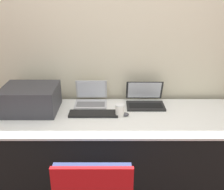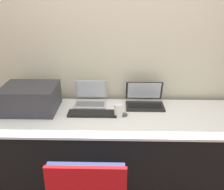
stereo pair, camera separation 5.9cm
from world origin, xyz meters
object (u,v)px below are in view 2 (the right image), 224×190
printer (30,97)px  laptop_left (91,99)px  laptop_right (145,100)px  coffee_cup (119,110)px  external_keyboard (92,113)px  mouse (124,114)px

printer → laptop_left: 0.55m
laptop_right → coffee_cup: 0.34m
laptop_right → external_keyboard: 0.52m
printer → coffee_cup: printer is taller
external_keyboard → coffee_cup: size_ratio=3.84×
external_keyboard → mouse: mouse is taller
external_keyboard → coffee_cup: 0.23m
laptop_right → coffee_cup: bearing=-135.9°
coffee_cup → mouse: bearing=2.6°
laptop_right → mouse: bearing=-129.9°
laptop_left → printer: bearing=-163.6°
printer → laptop_right: 1.04m
mouse → external_keyboard: bearing=175.3°
printer → mouse: 0.85m
laptop_right → external_keyboard: bearing=-155.8°
laptop_left → external_keyboard: bearing=-81.1°
coffee_cup → external_keyboard: bearing=173.8°
coffee_cup → mouse: size_ratio=1.73×
external_keyboard → laptop_left: bearing=98.9°
laptop_right → printer: bearing=-173.0°
laptop_right → external_keyboard: size_ratio=0.82×
printer → laptop_left: bearing=16.4°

